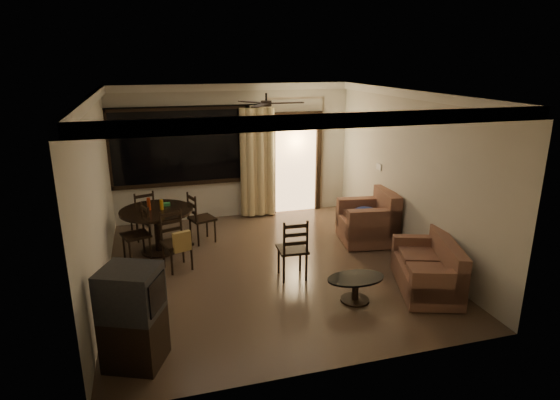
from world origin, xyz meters
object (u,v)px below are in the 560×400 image
object	(u,v)px
coffee_table	(356,285)
tv_cabinet	(133,317)
dining_chair_east	(202,227)
side_chair	(292,260)
sofa	(430,270)
dining_chair_west	(138,244)
dining_table	(157,219)
dining_chair_south	(177,251)
dining_chair_north	(143,224)
armchair	(370,222)

from	to	relation	value
coffee_table	tv_cabinet	bearing A→B (deg)	-168.50
dining_chair_east	side_chair	size ratio (longest dim) A/B	0.96
tv_cabinet	sofa	size ratio (longest dim) A/B	0.73
dining_chair_west	dining_chair_east	xyz separation A→B (m)	(1.15, 0.53, 0.00)
dining_chair_east	tv_cabinet	distance (m)	3.64
dining_table	tv_cabinet	size ratio (longest dim) A/B	1.08
side_chair	dining_chair_east	bearing A→B (deg)	-55.11
dining_chair_south	dining_chair_west	bearing A→B (deg)	120.19
dining_table	dining_chair_west	distance (m)	0.55
dining_chair_south	dining_chair_east	bearing A→B (deg)	45.70
tv_cabinet	dining_chair_west	bearing A→B (deg)	113.37
dining_chair_north	sofa	bearing A→B (deg)	122.28
dining_chair_west	tv_cabinet	size ratio (longest dim) A/B	0.82
tv_cabinet	side_chair	bearing A→B (deg)	57.28
dining_chair_south	dining_chair_north	bearing A→B (deg)	90.00
side_chair	sofa	bearing A→B (deg)	155.94
armchair	sofa	bearing A→B (deg)	-81.48
dining_chair_north	side_chair	xyz separation A→B (m)	(2.21, -2.37, 0.01)
dining_chair_south	coffee_table	distance (m)	2.91
dining_table	armchair	distance (m)	3.85
dining_chair_east	side_chair	xyz separation A→B (m)	(1.17, -1.89, 0.01)
dining_chair_east	dining_chair_south	distance (m)	1.20
dining_chair_north	dining_chair_east	bearing A→B (deg)	136.76
dining_table	armchair	xyz separation A→B (m)	(3.79, -0.60, -0.22)
dining_chair_east	armchair	world-z (taller)	armchair
coffee_table	dining_chair_west	bearing A→B (deg)	141.89
dining_chair_west	side_chair	world-z (taller)	side_chair
dining_table	tv_cabinet	distance (m)	3.20
dining_chair_south	coffee_table	bearing A→B (deg)	-55.58
dining_chair_south	sofa	distance (m)	3.93
dining_chair_west	armchair	xyz separation A→B (m)	(4.15, -0.34, 0.11)
armchair	dining_table	bearing A→B (deg)	179.70
dining_chair_south	tv_cabinet	distance (m)	2.46
dining_chair_west	coffee_table	bearing A→B (deg)	33.49
dining_chair_west	dining_chair_east	size ratio (longest dim) A/B	1.00
dining_chair_west	armchair	bearing A→B (deg)	66.95
dining_chair_south	armchair	distance (m)	3.53
dining_chair_west	tv_cabinet	distance (m)	2.93
dining_table	coffee_table	world-z (taller)	dining_table
tv_cabinet	armchair	xyz separation A→B (m)	(4.16, 2.57, -0.19)
dining_chair_south	coffee_table	world-z (taller)	dining_chair_south
coffee_table	side_chair	bearing A→B (deg)	123.47
side_chair	dining_chair_north	bearing A→B (deg)	-43.87
tv_cabinet	dining_chair_east	bearing A→B (deg)	94.98
dining_chair_east	armchair	xyz separation A→B (m)	(3.00, -0.87, 0.11)
dining_chair_west	dining_chair_east	bearing A→B (deg)	96.34
sofa	armchair	size ratio (longest dim) A/B	1.48
dining_chair_east	sofa	size ratio (longest dim) A/B	0.60
dining_table	tv_cabinet	world-z (taller)	tv_cabinet
dining_chair_south	dining_chair_north	size ratio (longest dim) A/B	1.00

